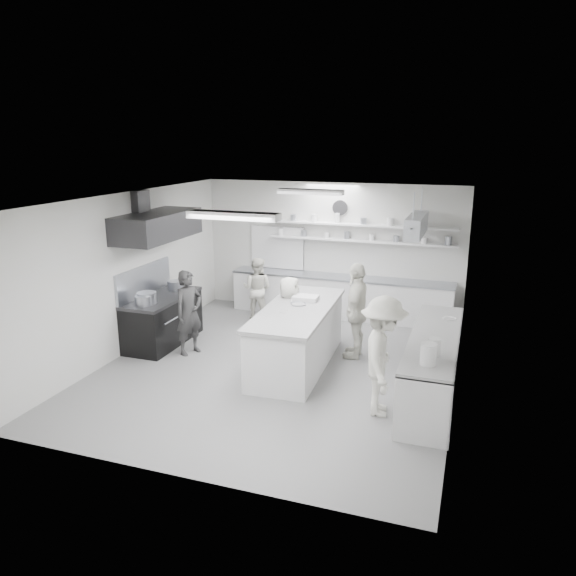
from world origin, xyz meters
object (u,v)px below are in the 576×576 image
(cook_back, at_px, (257,289))
(back_counter, at_px, (340,297))
(right_counter, at_px, (433,366))
(stove, at_px, (163,321))
(prep_island, at_px, (297,338))
(cook_stove, at_px, (189,313))

(cook_back, bearing_deg, back_counter, -154.44)
(right_counter, bearing_deg, back_counter, 124.65)
(back_counter, relative_size, right_counter, 1.52)
(stove, xyz_separation_m, prep_island, (2.87, -0.20, 0.07))
(prep_island, height_order, cook_back, cook_back)
(stove, height_order, right_counter, right_counter)
(prep_island, bearing_deg, back_counter, 87.06)
(stove, distance_m, back_counter, 4.03)
(cook_back, bearing_deg, cook_stove, 79.23)
(stove, distance_m, right_counter, 5.28)
(back_counter, relative_size, cook_stove, 3.11)
(back_counter, height_order, right_counter, right_counter)
(back_counter, bearing_deg, stove, -136.01)
(back_counter, distance_m, right_counter, 4.13)
(right_counter, height_order, prep_island, prep_island)
(cook_stove, xyz_separation_m, cook_back, (0.44, 2.30, -0.10))
(prep_island, xyz_separation_m, cook_back, (-1.66, 2.20, 0.19))
(back_counter, bearing_deg, prep_island, -90.66)
(right_counter, relative_size, cook_back, 2.33)
(back_counter, distance_m, prep_island, 3.01)
(back_counter, height_order, cook_back, cook_back)
(back_counter, xyz_separation_m, right_counter, (2.35, -3.40, 0.01))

